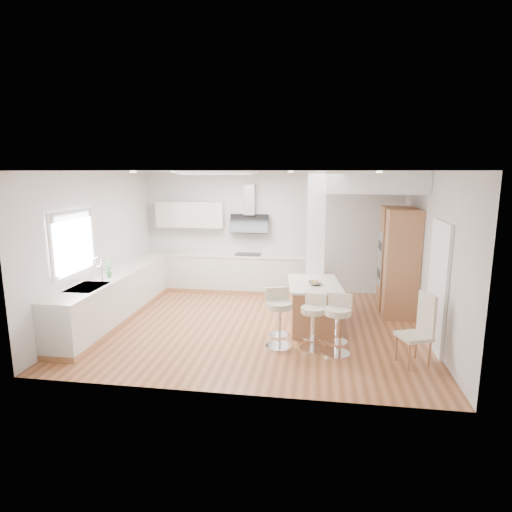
% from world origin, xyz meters
% --- Properties ---
extents(ground, '(6.00, 6.00, 0.00)m').
position_xyz_m(ground, '(0.00, 0.00, 0.00)').
color(ground, '#A9663E').
rests_on(ground, ground).
extents(ceiling, '(6.00, 5.00, 0.02)m').
position_xyz_m(ceiling, '(0.00, 0.00, 0.00)').
color(ceiling, white).
rests_on(ceiling, ground).
extents(wall_back, '(6.00, 0.04, 2.80)m').
position_xyz_m(wall_back, '(0.00, 2.50, 1.40)').
color(wall_back, beige).
rests_on(wall_back, ground).
extents(wall_left, '(0.04, 5.00, 2.80)m').
position_xyz_m(wall_left, '(-3.00, 0.00, 1.40)').
color(wall_left, beige).
rests_on(wall_left, ground).
extents(wall_right, '(0.04, 5.00, 2.80)m').
position_xyz_m(wall_right, '(3.00, 0.00, 1.40)').
color(wall_right, beige).
rests_on(wall_right, ground).
extents(skylight, '(4.10, 2.10, 0.06)m').
position_xyz_m(skylight, '(-0.79, 0.60, 2.77)').
color(skylight, white).
rests_on(skylight, ground).
extents(window_left, '(0.06, 1.28, 1.07)m').
position_xyz_m(window_left, '(-2.96, -0.90, 1.69)').
color(window_left, white).
rests_on(window_left, ground).
extents(doorway_right, '(0.05, 1.00, 2.10)m').
position_xyz_m(doorway_right, '(2.97, -0.60, 1.00)').
color(doorway_right, '#403A32').
rests_on(doorway_right, ground).
extents(counter_left, '(0.63, 4.50, 1.35)m').
position_xyz_m(counter_left, '(-2.70, 0.23, 0.46)').
color(counter_left, '#AE754A').
rests_on(counter_left, ground).
extents(counter_back, '(3.62, 0.63, 2.50)m').
position_xyz_m(counter_back, '(-0.91, 2.22, 0.70)').
color(counter_back, '#AE754A').
rests_on(counter_back, ground).
extents(pillar, '(0.35, 0.35, 2.80)m').
position_xyz_m(pillar, '(1.05, 0.95, 1.40)').
color(pillar, white).
rests_on(pillar, ground).
extents(soffit, '(1.78, 2.20, 0.40)m').
position_xyz_m(soffit, '(2.10, 1.40, 2.60)').
color(soffit, white).
rests_on(soffit, ground).
extents(oven_column, '(0.63, 1.21, 2.10)m').
position_xyz_m(oven_column, '(2.68, 1.23, 1.05)').
color(oven_column, '#AE754A').
rests_on(oven_column, ground).
extents(peninsula, '(1.05, 1.46, 0.89)m').
position_xyz_m(peninsula, '(1.05, 0.09, 0.42)').
color(peninsula, '#AE754A').
rests_on(peninsula, ground).
extents(bar_stool_a, '(0.55, 0.55, 0.96)m').
position_xyz_m(bar_stool_a, '(0.51, -0.91, 0.54)').
color(bar_stool_a, white).
rests_on(bar_stool_a, ground).
extents(bar_stool_b, '(0.50, 0.50, 0.89)m').
position_xyz_m(bar_stool_b, '(1.06, -0.92, 0.50)').
color(bar_stool_b, white).
rests_on(bar_stool_b, ground).
extents(bar_stool_c, '(0.51, 0.51, 0.95)m').
position_xyz_m(bar_stool_c, '(1.43, -1.06, 0.53)').
color(bar_stool_c, white).
rests_on(bar_stool_c, ground).
extents(dining_chair, '(0.54, 0.54, 1.07)m').
position_xyz_m(dining_chair, '(2.61, -1.23, 0.57)').
color(dining_chair, beige).
rests_on(dining_chair, ground).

